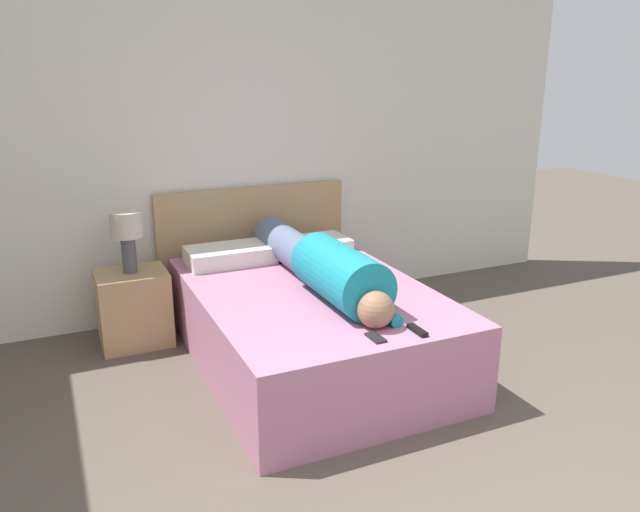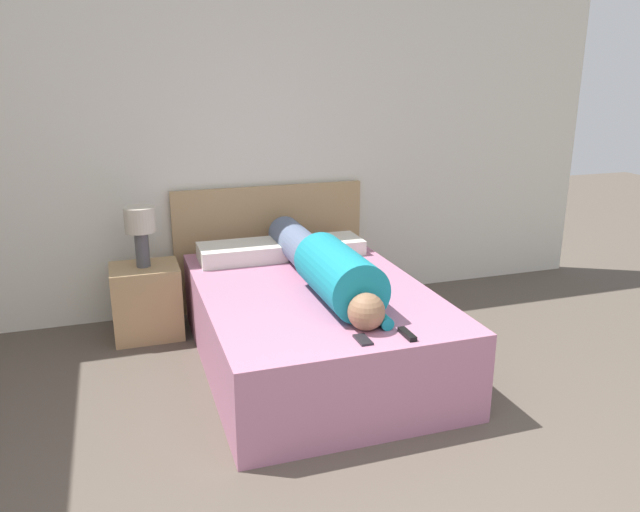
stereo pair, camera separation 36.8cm
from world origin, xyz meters
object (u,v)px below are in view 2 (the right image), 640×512
bed (313,326)px  pillow_second (321,246)px  nightstand (147,301)px  person_lying (325,265)px  pillow_near_headboard (243,252)px  table_lamp (140,227)px  cell_phone (363,340)px  tv_remote (407,334)px

bed → pillow_second: (0.29, 0.72, 0.31)m
nightstand → bed: bearing=-38.6°
person_lying → pillow_near_headboard: bearing=116.2°
bed → person_lying: bearing=-17.0°
pillow_near_headboard → nightstand: bearing=174.7°
bed → table_lamp: 1.36m
table_lamp → cell_phone: table_lamp is taller
bed → pillow_near_headboard: 0.83m
pillow_second → cell_phone: 1.58m
person_lying → tv_remote: person_lying is taller
person_lying → pillow_near_headboard: 0.83m
bed → table_lamp: size_ratio=4.69×
bed → person_lying: 0.41m
bed → pillow_near_headboard: bearing=112.2°
table_lamp → pillow_second: bearing=-2.9°
person_lying → cell_phone: bearing=-95.0°
tv_remote → pillow_near_headboard: bearing=108.6°
bed → cell_phone: bearing=-89.9°
bed → nightstand: nightstand is taller
person_lying → nightstand: bearing=142.6°
tv_remote → cell_phone: size_ratio=1.15×
bed → cell_phone: size_ratio=15.11×
tv_remote → cell_phone: bearing=175.3°
table_lamp → pillow_second: 1.29m
bed → pillow_near_headboard: (-0.29, 0.72, 0.32)m
table_lamp → pillow_second: (1.27, -0.06, -0.23)m
cell_phone → table_lamp: bearing=121.3°
nightstand → pillow_second: size_ratio=0.87×
person_lying → pillow_second: size_ratio=2.93×
nightstand → tv_remote: (1.21, -1.63, 0.27)m
tv_remote → cell_phone: tv_remote is taller
nightstand → pillow_near_headboard: 0.76m
table_lamp → pillow_second: table_lamp is taller
cell_phone → pillow_second: bearing=79.4°
pillow_near_headboard → bed: bearing=-67.8°
person_lying → cell_phone: (-0.07, -0.81, -0.14)m
bed → person_lying: size_ratio=1.13×
pillow_second → tv_remote: bearing=-92.0°
cell_phone → nightstand: bearing=121.3°
pillow_near_headboard → table_lamp: bearing=174.7°
pillow_near_headboard → cell_phone: pillow_near_headboard is taller
pillow_second → tv_remote: 1.57m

